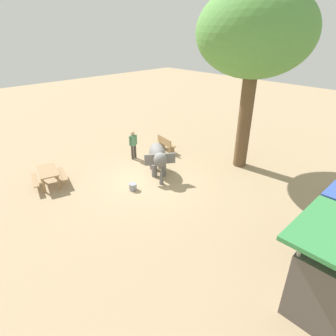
# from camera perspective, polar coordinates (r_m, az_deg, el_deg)

# --- Properties ---
(ground_plane) EXTENTS (60.00, 60.00, 0.00)m
(ground_plane) POSITION_cam_1_polar(r_m,az_deg,el_deg) (13.88, -3.52, -2.38)
(ground_plane) COLOR tan
(elephant) EXTENTS (1.93, 2.09, 1.52)m
(elephant) POSITION_cam_1_polar(r_m,az_deg,el_deg) (13.97, -2.04, 2.32)
(elephant) COLOR slate
(elephant) RESTS_ON ground_plane
(person_handler) EXTENTS (0.51, 0.32, 1.62)m
(person_handler) POSITION_cam_1_polar(r_m,az_deg,el_deg) (15.82, -7.07, 5.05)
(person_handler) COLOR #3F3833
(person_handler) RESTS_ON ground_plane
(shade_tree_main) EXTENTS (5.62, 5.15, 8.53)m
(shade_tree_main) POSITION_cam_1_polar(r_m,az_deg,el_deg) (14.33, 17.41, 24.53)
(shade_tree_main) COLOR brown
(shade_tree_main) RESTS_ON ground_plane
(wooden_bench) EXTENTS (0.65, 1.45, 0.88)m
(wooden_bench) POSITION_cam_1_polar(r_m,az_deg,el_deg) (16.90, -0.45, 4.97)
(wooden_bench) COLOR #9E7A51
(wooden_bench) RESTS_ON ground_plane
(picnic_table_near) EXTENTS (1.82, 1.83, 0.78)m
(picnic_table_near) POSITION_cam_1_polar(r_m,az_deg,el_deg) (14.29, -23.12, -1.12)
(picnic_table_near) COLOR #9E7A51
(picnic_table_near) RESTS_ON ground_plane
(feed_bucket) EXTENTS (0.36, 0.36, 0.32)m
(feed_bucket) POSITION_cam_1_polar(r_m,az_deg,el_deg) (13.05, -7.14, -3.80)
(feed_bucket) COLOR gray
(feed_bucket) RESTS_ON ground_plane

